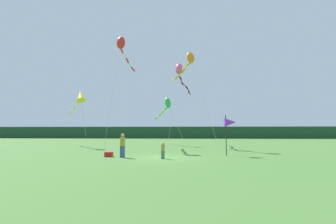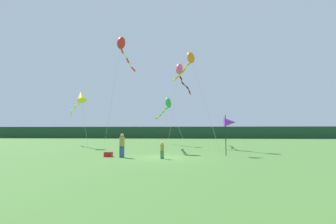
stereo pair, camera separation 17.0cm
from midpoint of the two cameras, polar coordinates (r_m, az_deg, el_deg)
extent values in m
plane|color=#477533|center=(16.53, -1.09, -11.42)|extent=(120.00, 120.00, 0.00)
cube|color=#1E4228|center=(61.38, 2.47, -5.20)|extent=(108.00, 3.57, 3.12)
cylinder|color=#334C8C|center=(16.78, -11.63, -9.81)|extent=(0.17, 0.17, 0.82)
cylinder|color=#334C8C|center=(16.73, -11.00, -9.83)|extent=(0.17, 0.17, 0.82)
cylinder|color=olive|center=(16.71, -11.27, -7.31)|extent=(0.38, 0.38, 0.65)
sphere|color=tan|center=(16.69, -11.24, -5.78)|extent=(0.24, 0.24, 0.24)
cylinder|color=#3F724C|center=(15.68, -1.42, -10.75)|extent=(0.12, 0.12, 0.56)
cylinder|color=#3F724C|center=(15.67, -0.95, -10.75)|extent=(0.12, 0.12, 0.56)
cylinder|color=olive|center=(15.63, -1.18, -8.93)|extent=(0.26, 0.26, 0.44)
sphere|color=tan|center=(15.61, -1.18, -7.82)|extent=(0.16, 0.16, 0.16)
cube|color=red|center=(17.49, -14.57, -10.33)|extent=(0.57, 0.43, 0.35)
cylinder|color=black|center=(18.28, 14.64, -5.69)|extent=(0.06, 0.06, 3.15)
cone|color=purple|center=(18.36, 15.64, -2.51)|extent=(0.90, 0.70, 0.70)
cylinder|color=#B2B2B2|center=(23.13, 9.24, 3.17)|extent=(2.42, 4.36, 10.21)
ellipsoid|color=orange|center=(26.34, 5.96, 13.54)|extent=(1.33, 1.36, 1.55)
cylinder|color=orange|center=(26.47, 5.52, 12.07)|extent=(0.57, 0.78, 0.28)
cylinder|color=yellow|center=(27.08, 4.79, 11.32)|extent=(0.46, 0.85, 0.43)
cylinder|color=orange|center=(27.69, 4.18, 10.42)|extent=(0.52, 0.84, 0.44)
cylinder|color=yellow|center=(28.27, 3.39, 9.59)|extent=(0.65, 0.78, 0.42)
cylinder|color=orange|center=(28.83, 2.52, 8.83)|extent=(0.62, 0.80, 0.43)
cylinder|color=yellow|center=(29.45, 1.84, 8.19)|extent=(0.51, 0.80, 0.30)
cylinder|color=#B2B2B2|center=(27.00, -20.22, -2.12)|extent=(2.12, 2.49, 6.10)
cone|color=yellow|center=(28.84, -20.96, 3.84)|extent=(1.82, 1.88, 1.67)
cylinder|color=yellow|center=(29.23, -21.33, 2.33)|extent=(0.91, 0.93, 0.55)
cylinder|color=white|center=(30.19, -21.89, 1.69)|extent=(0.81, 0.95, 0.31)
cylinder|color=yellow|center=(31.17, -22.28, 1.13)|extent=(0.79, 1.00, 0.49)
cylinder|color=white|center=(32.13, -22.79, 0.47)|extent=(0.94, 0.87, 0.46)
cylinder|color=yellow|center=(33.11, -23.14, -0.01)|extent=(0.65, 1.04, 0.33)
cylinder|color=white|center=(34.12, -23.23, -0.51)|extent=(0.75, 1.03, 0.49)
cylinder|color=#B2B2B2|center=(25.46, 1.66, 1.72)|extent=(1.22, 4.26, 9.64)
ellipsoid|color=#E5598C|center=(28.47, 3.02, 10.90)|extent=(1.15, 1.25, 1.58)
cylinder|color=#E5598C|center=(28.66, 3.09, 9.38)|extent=(0.26, 0.82, 0.40)
cylinder|color=black|center=(29.34, 3.37, 8.67)|extent=(0.41, 0.83, 0.37)
cylinder|color=#E5598C|center=(30.01, 3.62, 7.96)|extent=(0.25, 0.83, 0.43)
cylinder|color=black|center=(30.70, 3.88, 7.32)|extent=(0.43, 0.82, 0.33)
cylinder|color=#E5598C|center=(31.35, 4.42, 6.80)|extent=(0.56, 0.80, 0.35)
cylinder|color=black|center=(31.99, 5.00, 6.23)|extent=(0.49, 0.83, 0.40)
cylinder|color=#E5598C|center=(32.68, 5.37, 5.71)|extent=(0.37, 0.81, 0.31)
cylinder|color=black|center=(33.39, 5.56, 5.21)|extent=(0.30, 0.83, 0.39)
cylinder|color=#E5598C|center=(34.10, 5.78, 4.69)|extent=(0.42, 0.83, 0.37)
cylinder|color=#B2B2B2|center=(28.23, 2.40, -2.90)|extent=(2.40, 3.69, 5.73)
ellipsoid|color=green|center=(30.34, 0.22, 2.37)|extent=(1.37, 1.52, 1.75)
cylinder|color=green|center=(30.54, -0.17, 0.94)|extent=(0.63, 0.72, 0.39)
cylinder|color=yellow|center=(31.15, -0.73, 0.49)|extent=(0.46, 0.77, 0.37)
cylinder|color=green|center=(31.81, -1.08, 0.06)|extent=(0.43, 0.78, 0.37)
cylinder|color=yellow|center=(32.48, -1.38, -0.32)|extent=(0.43, 0.77, 0.33)
cylinder|color=green|center=(33.13, -1.75, -0.72)|extent=(0.52, 0.78, 0.42)
cylinder|color=yellow|center=(33.77, -2.19, -1.15)|extent=(0.53, 0.76, 0.37)
cylinder|color=green|center=(34.40, -2.69, -1.49)|extent=(0.58, 0.74, 0.36)
cylinder|color=#B2B2B2|center=(23.70, -13.50, 5.10)|extent=(0.29, 4.21, 11.88)
ellipsoid|color=red|center=(27.22, -11.59, 16.75)|extent=(1.03, 1.17, 1.67)
cylinder|color=red|center=(27.47, -11.39, 14.99)|extent=(0.28, 1.12, 0.36)
cylinder|color=white|center=(28.38, -10.74, 13.90)|extent=(0.35, 1.14, 0.42)
cylinder|color=red|center=(29.27, -10.03, 12.79)|extent=(0.24, 1.14, 0.47)
cylinder|color=white|center=(30.19, -9.44, 11.73)|extent=(0.27, 1.13, 0.42)
cylinder|color=red|center=(31.07, -8.66, 10.72)|extent=(0.50, 1.15, 0.50)
camera|label=1|loc=(0.08, -89.78, -0.02)|focal=24.10mm
camera|label=2|loc=(0.08, 90.22, 0.02)|focal=24.10mm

